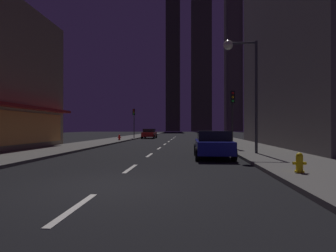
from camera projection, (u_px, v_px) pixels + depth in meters
name	position (u px, v px, depth m)	size (l,w,h in m)	color
ground_plane	(173.00, 139.00, 39.28)	(78.00, 136.00, 0.10)	black
sidewalk_right	(221.00, 138.00, 38.75)	(4.00, 76.00, 0.15)	#605E59
sidewalk_left	(126.00, 138.00, 39.81)	(4.00, 76.00, 0.15)	#605E59
lane_marking_center	(165.00, 144.00, 26.12)	(0.16, 43.80, 0.01)	silver
building_apartment_right	(336.00, 39.00, 22.29)	(11.00, 20.00, 17.99)	slate
skyscraper_distant_tall	(173.00, 56.00, 124.37)	(6.24, 8.39, 69.66)	#38352A
skyscraper_distant_mid	(201.00, 67.00, 117.99)	(8.87, 5.83, 56.64)	#413E31
skyscraper_distant_short	(233.00, 63.00, 122.44)	(7.11, 8.39, 61.93)	#615C49
skyscraper_distant_slender	(233.00, 60.00, 119.05)	(5.58, 5.82, 63.42)	brown
car_parked_near	(213.00, 144.00, 14.41)	(1.98, 4.24, 1.45)	navy
car_parked_far	(149.00, 133.00, 40.60)	(1.98, 4.24, 1.45)	#B21919
fire_hydrant_yellow_near	(299.00, 163.00, 8.79)	(0.42, 0.30, 0.65)	yellow
fire_hydrant_far_left	(119.00, 137.00, 31.92)	(0.42, 0.30, 0.65)	red
traffic_light_near_right	(232.00, 106.00, 19.67)	(0.32, 0.48, 4.20)	#2D2D2D
traffic_light_far_left	(134.00, 117.00, 38.47)	(0.32, 0.48, 4.20)	#2D2D2D
street_lamp_right	(242.00, 68.00, 15.63)	(1.96, 0.56, 6.58)	#38383D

